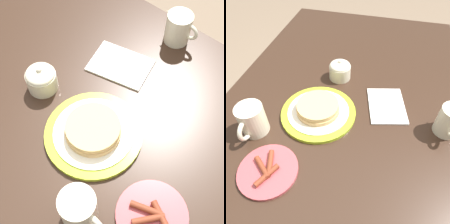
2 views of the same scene
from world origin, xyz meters
TOP-DOWN VIEW (x-y plane):
  - ground_plane at (0.00, 0.00)m, footprint 8.00×8.00m
  - dining_table at (0.00, 0.00)m, footprint 1.47×0.82m
  - pancake_plate at (0.03, -0.06)m, footprint 0.24×0.24m
  - side_plate_bacon at (0.26, -0.12)m, footprint 0.16×0.16m
  - coffee_mug at (0.14, -0.22)m, footprint 0.11×0.08m
  - creamer_pitcher at (0.00, 0.33)m, footprint 0.11×0.07m
  - sugar_bowl at (-0.17, -0.04)m, footprint 0.08×0.08m
  - napkin at (-0.06, 0.15)m, footprint 0.19×0.15m

SIDE VIEW (x-z plane):
  - ground_plane at x=0.00m, z-range 0.00..0.00m
  - dining_table at x=0.00m, z-range 0.25..0.98m
  - napkin at x=-0.06m, z-range 0.73..0.74m
  - side_plate_bacon at x=0.26m, z-range 0.73..0.75m
  - pancake_plate at x=0.03m, z-range 0.72..0.77m
  - sugar_bowl at x=-0.17m, z-range 0.73..0.81m
  - coffee_mug at x=0.14m, z-range 0.73..0.83m
  - creamer_pitcher at x=0.00m, z-range 0.73..0.83m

